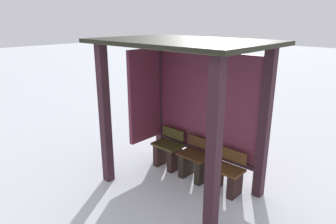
# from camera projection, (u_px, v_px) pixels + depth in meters

# --- Properties ---
(ground_plane) EXTENTS (60.00, 60.00, 0.00)m
(ground_plane) POSITION_uv_depth(u_px,v_px,m) (180.00, 187.00, 5.36)
(ground_plane) COLOR white
(bus_shelter) EXTENTS (2.74, 1.87, 2.56)m
(bus_shelter) POSITION_uv_depth(u_px,v_px,m) (185.00, 88.00, 5.09)
(bus_shelter) COLOR #361D25
(bus_shelter) RESTS_ON ground
(bench_left_inside) EXTENTS (0.57, 0.38, 0.78)m
(bench_left_inside) POSITION_uv_depth(u_px,v_px,m) (168.00, 152.00, 5.99)
(bench_left_inside) COLOR #423A1A
(bench_left_inside) RESTS_ON ground
(bench_center_inside) EXTENTS (0.57, 0.39, 0.77)m
(bench_center_inside) POSITION_uv_depth(u_px,v_px,m) (195.00, 163.00, 5.56)
(bench_center_inside) COLOR #482C16
(bench_center_inside) RESTS_ON ground
(bench_right_inside) EXTENTS (0.57, 0.38, 0.74)m
(bench_right_inside) POSITION_uv_depth(u_px,v_px,m) (226.00, 176.00, 5.13)
(bench_right_inside) COLOR #573519
(bench_right_inside) RESTS_ON ground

